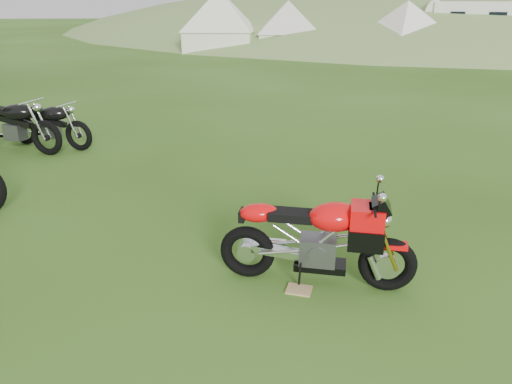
{
  "coord_description": "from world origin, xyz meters",
  "views": [
    {
      "loc": [
        -0.12,
        -4.54,
        2.58
      ],
      "look_at": [
        0.27,
        0.4,
        0.62
      ],
      "focal_mm": 35.0,
      "sensor_mm": 36.0,
      "label": 1
    }
  ],
  "objects_px": {
    "sport_motorcycle": "(317,233)",
    "tent_left": "(220,21)",
    "vintage_moto_d": "(50,123)",
    "plywood_board": "(299,290)",
    "tent_mid": "(288,25)",
    "tent_right": "(406,27)",
    "vintage_moto_c": "(13,124)",
    "caravan": "(477,26)"
  },
  "relations": [
    {
      "from": "sport_motorcycle",
      "to": "tent_left",
      "type": "height_order",
      "value": "tent_left"
    },
    {
      "from": "sport_motorcycle",
      "to": "vintage_moto_d",
      "type": "distance_m",
      "value": 6.26
    },
    {
      "from": "plywood_board",
      "to": "tent_mid",
      "type": "distance_m",
      "value": 21.77
    },
    {
      "from": "plywood_board",
      "to": "tent_right",
      "type": "distance_m",
      "value": 21.11
    },
    {
      "from": "sport_motorcycle",
      "to": "tent_mid",
      "type": "distance_m",
      "value": 21.59
    },
    {
      "from": "vintage_moto_c",
      "to": "tent_left",
      "type": "height_order",
      "value": "tent_left"
    },
    {
      "from": "plywood_board",
      "to": "vintage_moto_c",
      "type": "height_order",
      "value": "vintage_moto_c"
    },
    {
      "from": "vintage_moto_c",
      "to": "plywood_board",
      "type": "bearing_deg",
      "value": -25.54
    },
    {
      "from": "plywood_board",
      "to": "vintage_moto_d",
      "type": "distance_m",
      "value": 6.28
    },
    {
      "from": "vintage_moto_d",
      "to": "caravan",
      "type": "xyz_separation_m",
      "value": [
        15.65,
        15.44,
        0.74
      ]
    },
    {
      "from": "vintage_moto_c",
      "to": "sport_motorcycle",
      "type": "bearing_deg",
      "value": -23.59
    },
    {
      "from": "tent_mid",
      "to": "caravan",
      "type": "distance_m",
      "value": 9.13
    },
    {
      "from": "tent_mid",
      "to": "sport_motorcycle",
      "type": "bearing_deg",
      "value": -91.98
    },
    {
      "from": "sport_motorcycle",
      "to": "vintage_moto_c",
      "type": "height_order",
      "value": "sport_motorcycle"
    },
    {
      "from": "plywood_board",
      "to": "tent_left",
      "type": "xyz_separation_m",
      "value": [
        -0.47,
        21.82,
        1.38
      ]
    },
    {
      "from": "sport_motorcycle",
      "to": "plywood_board",
      "type": "relative_size",
      "value": 7.63
    },
    {
      "from": "sport_motorcycle",
      "to": "tent_left",
      "type": "bearing_deg",
      "value": 106.86
    },
    {
      "from": "tent_mid",
      "to": "tent_right",
      "type": "height_order",
      "value": "tent_right"
    },
    {
      "from": "vintage_moto_d",
      "to": "vintage_moto_c",
      "type": "bearing_deg",
      "value": -134.14
    },
    {
      "from": "tent_left",
      "to": "tent_right",
      "type": "distance_m",
      "value": 8.83
    },
    {
      "from": "vintage_moto_d",
      "to": "tent_mid",
      "type": "height_order",
      "value": "tent_mid"
    },
    {
      "from": "caravan",
      "to": "plywood_board",
      "type": "bearing_deg",
      "value": -96.16
    },
    {
      "from": "vintage_moto_c",
      "to": "vintage_moto_d",
      "type": "bearing_deg",
      "value": 44.79
    },
    {
      "from": "sport_motorcycle",
      "to": "caravan",
      "type": "height_order",
      "value": "caravan"
    },
    {
      "from": "plywood_board",
      "to": "tent_left",
      "type": "height_order",
      "value": "tent_left"
    },
    {
      "from": "sport_motorcycle",
      "to": "caravan",
      "type": "distance_m",
      "value": 23.51
    },
    {
      "from": "tent_mid",
      "to": "tent_right",
      "type": "xyz_separation_m",
      "value": [
        5.18,
        -2.07,
        0.0
      ]
    },
    {
      "from": "sport_motorcycle",
      "to": "vintage_moto_d",
      "type": "relative_size",
      "value": 1.04
    },
    {
      "from": "tent_right",
      "to": "sport_motorcycle",
      "type": "bearing_deg",
      "value": -132.42
    },
    {
      "from": "vintage_moto_d",
      "to": "caravan",
      "type": "relative_size",
      "value": 0.33
    },
    {
      "from": "vintage_moto_d",
      "to": "caravan",
      "type": "bearing_deg",
      "value": 68.63
    },
    {
      "from": "tent_mid",
      "to": "tent_right",
      "type": "bearing_deg",
      "value": -16.61
    },
    {
      "from": "sport_motorcycle",
      "to": "tent_mid",
      "type": "height_order",
      "value": "tent_mid"
    },
    {
      "from": "vintage_moto_d",
      "to": "tent_right",
      "type": "bearing_deg",
      "value": 74.85
    },
    {
      "from": "sport_motorcycle",
      "to": "plywood_board",
      "type": "distance_m",
      "value": 0.56
    },
    {
      "from": "sport_motorcycle",
      "to": "tent_left",
      "type": "relative_size",
      "value": 0.55
    },
    {
      "from": "vintage_moto_c",
      "to": "vintage_moto_d",
      "type": "relative_size",
      "value": 1.13
    },
    {
      "from": "plywood_board",
      "to": "caravan",
      "type": "bearing_deg",
      "value": 59.77
    },
    {
      "from": "tent_mid",
      "to": "tent_left",
      "type": "bearing_deg",
      "value": -179.49
    },
    {
      "from": "tent_right",
      "to": "vintage_moto_d",
      "type": "bearing_deg",
      "value": -149.45
    },
    {
      "from": "tent_left",
      "to": "tent_right",
      "type": "relative_size",
      "value": 1.12
    },
    {
      "from": "tent_mid",
      "to": "caravan",
      "type": "height_order",
      "value": "tent_mid"
    }
  ]
}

